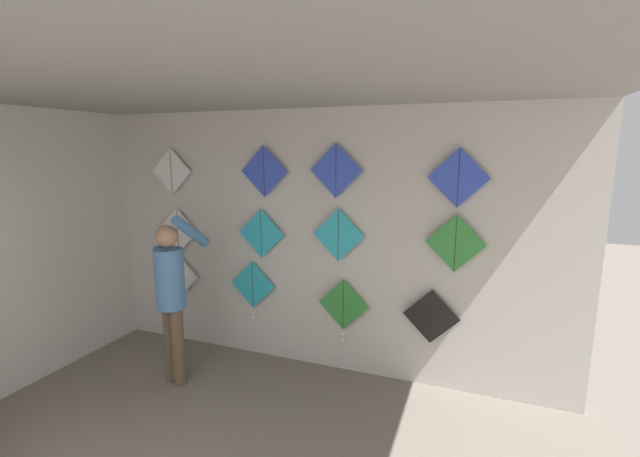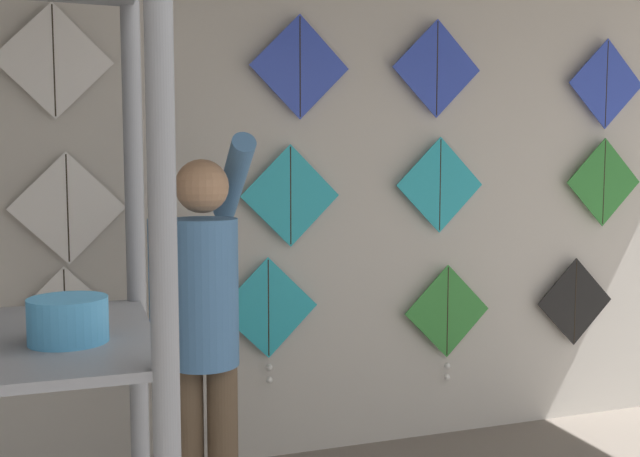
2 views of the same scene
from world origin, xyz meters
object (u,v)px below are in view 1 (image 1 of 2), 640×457
kite_1 (253,287)px  kite_3 (431,317)px  kite_2 (343,307)px  kite_8 (171,171)px  kite_7 (455,243)px  kite_5 (261,234)px  kite_9 (264,171)px  kite_4 (178,231)px  shopkeeper (171,289)px  kite_10 (336,170)px  kite_6 (338,235)px  kite_0 (179,275)px  kite_11 (458,178)px

kite_1 → kite_3: bearing=0.0°
kite_2 → kite_8: (-2.14, 0.00, 1.38)m
kite_2 → kite_7: (1.09, 0.00, 0.78)m
kite_2 → kite_5: bearing=180.0°
kite_9 → kite_4: bearing=180.0°
shopkeeper → kite_10: size_ratio=3.19×
kite_5 → kite_6: 0.90m
kite_8 → kite_10: kite_10 is taller
shopkeeper → kite_6: 1.78m
kite_1 → kite_5: (0.13, 0.00, 0.63)m
kite_4 → kite_2: bearing=-0.0°
kite_0 → kite_7: (3.22, 0.00, 0.66)m
shopkeeper → kite_5: (0.61, 0.79, 0.47)m
kite_5 → kite_6: size_ratio=1.00×
shopkeeper → kite_11: kite_11 is taller
kite_4 → kite_7: size_ratio=1.00×
kite_3 → kite_5: (-1.87, 0.00, 0.70)m
kite_8 → kite_9: bearing=0.0°
kite_1 → kite_6: kite_6 is taller
kite_8 → kite_2: bearing=-0.0°
kite_5 → kite_11: (2.05, 0.00, 0.66)m
kite_2 → kite_8: 2.55m
kite_0 → kite_5: size_ratio=1.00×
kite_4 → kite_7: kite_7 is taller
kite_8 → kite_11: (3.22, 0.00, 0.00)m
kite_0 → kite_7: 3.28m
kite_5 → kite_11: bearing=0.0°
kite_9 → kite_11: kite_9 is taller
kite_3 → kite_7: 0.77m
shopkeeper → kite_5: bearing=71.6°
kite_0 → kite_10: kite_10 is taller
kite_2 → kite_6: bearing=179.4°
kite_0 → kite_4: kite_4 is taller
kite_0 → kite_2: kite_0 is taller
kite_9 → kite_0: bearing=180.0°
kite_9 → kite_5: bearing=180.0°
kite_1 → kite_4: 1.16m
kite_4 → kite_11: bearing=0.0°
kite_3 → kite_9: 2.28m
kite_7 → kite_8: size_ratio=1.00×
kite_2 → kite_5: (-0.96, 0.00, 0.72)m
shopkeeper → kite_4: size_ratio=3.19×
kite_0 → kite_2: bearing=-0.0°
kite_1 → kite_3: (1.99, 0.00, -0.07)m
kite_3 → kite_11: bearing=0.0°
kite_2 → kite_8: kite_8 is taller
shopkeeper → kite_0: bearing=144.4°
kite_2 → kite_6: kite_6 is taller
kite_7 → kite_8: bearing=180.0°
kite_5 → kite_10: (0.87, 0.00, 0.71)m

